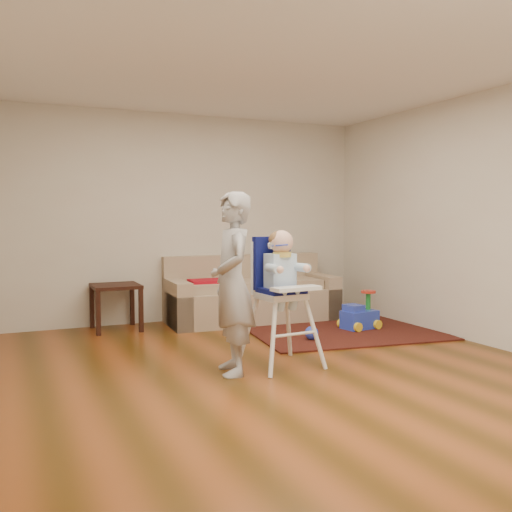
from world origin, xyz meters
name	(u,v)px	position (x,y,z in m)	size (l,w,h in m)	color
ground	(274,371)	(0.00, 0.00, 0.00)	(5.50, 5.50, 0.00)	#442909
room_envelope	(251,164)	(0.00, 0.53, 1.88)	(5.04, 5.52, 2.72)	beige
sofa	(251,289)	(0.79, 2.30, 0.43)	(2.24, 1.01, 0.85)	tan
side_table	(116,307)	(-0.95, 2.43, 0.28)	(0.56, 0.56, 0.56)	black
area_rug	(344,331)	(1.49, 1.18, 0.01)	(2.17, 1.62, 0.02)	black
ride_on_toy	(360,310)	(1.75, 1.23, 0.25)	(0.42, 0.30, 0.46)	blue
toy_ball	(312,333)	(0.90, 0.91, 0.09)	(0.15, 0.15, 0.15)	blue
high_chair	(281,301)	(0.13, 0.13, 0.61)	(0.63, 0.63, 1.26)	silver
adult	(232,283)	(-0.37, 0.08, 0.79)	(0.58, 0.38, 1.59)	#97979A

